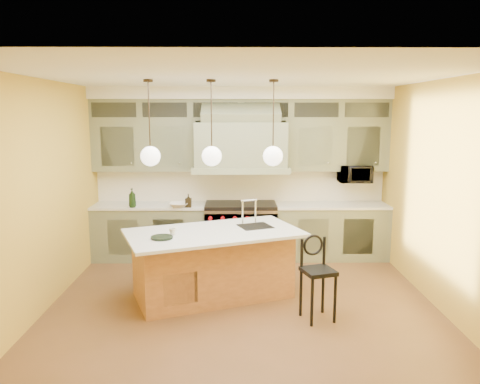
{
  "coord_description": "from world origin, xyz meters",
  "views": [
    {
      "loc": [
        -0.1,
        -5.65,
        2.48
      ],
      "look_at": [
        -0.03,
        0.7,
        1.4
      ],
      "focal_mm": 35.0,
      "sensor_mm": 36.0,
      "label": 1
    }
  ],
  "objects_px": {
    "kitchen_island": "(213,262)",
    "range": "(241,230)",
    "counter_stool": "(317,273)",
    "microwave": "(355,174)"
  },
  "relations": [
    {
      "from": "kitchen_island",
      "to": "range",
      "type": "bearing_deg",
      "value": 55.79
    },
    {
      "from": "kitchen_island",
      "to": "counter_stool",
      "type": "height_order",
      "value": "kitchen_island"
    },
    {
      "from": "counter_stool",
      "to": "microwave",
      "type": "bearing_deg",
      "value": 50.01
    },
    {
      "from": "counter_stool",
      "to": "range",
      "type": "bearing_deg",
      "value": 92.93
    },
    {
      "from": "kitchen_island",
      "to": "counter_stool",
      "type": "xyz_separation_m",
      "value": [
        1.29,
        -0.73,
        0.1
      ]
    },
    {
      "from": "range",
      "to": "kitchen_island",
      "type": "distance_m",
      "value": 1.74
    },
    {
      "from": "range",
      "to": "counter_stool",
      "type": "relative_size",
      "value": 1.17
    },
    {
      "from": "kitchen_island",
      "to": "microwave",
      "type": "bearing_deg",
      "value": 16.42
    },
    {
      "from": "range",
      "to": "kitchen_island",
      "type": "relative_size",
      "value": 0.47
    },
    {
      "from": "range",
      "to": "microwave",
      "type": "bearing_deg",
      "value": 3.12
    }
  ]
}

